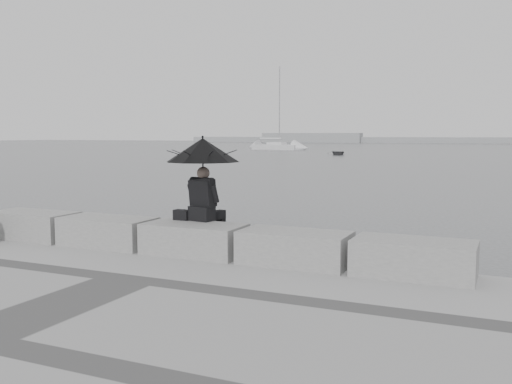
% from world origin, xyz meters
% --- Properties ---
extents(ground, '(360.00, 360.00, 0.00)m').
position_xyz_m(ground, '(0.00, 0.00, 0.00)').
color(ground, '#424447').
rests_on(ground, ground).
extents(stone_block_far_left, '(1.60, 0.80, 0.50)m').
position_xyz_m(stone_block_far_left, '(-3.40, -0.45, 0.75)').
color(stone_block_far_left, slate).
rests_on(stone_block_far_left, promenade).
extents(stone_block_left, '(1.60, 0.80, 0.50)m').
position_xyz_m(stone_block_left, '(-1.70, -0.45, 0.75)').
color(stone_block_left, slate).
rests_on(stone_block_left, promenade).
extents(stone_block_centre, '(1.60, 0.80, 0.50)m').
position_xyz_m(stone_block_centre, '(0.00, -0.45, 0.75)').
color(stone_block_centre, slate).
rests_on(stone_block_centre, promenade).
extents(stone_block_right, '(1.60, 0.80, 0.50)m').
position_xyz_m(stone_block_right, '(1.70, -0.45, 0.75)').
color(stone_block_right, slate).
rests_on(stone_block_right, promenade).
extents(stone_block_far_right, '(1.60, 0.80, 0.50)m').
position_xyz_m(stone_block_far_right, '(3.40, -0.45, 0.75)').
color(stone_block_far_right, slate).
rests_on(stone_block_far_right, promenade).
extents(seated_person, '(1.21, 1.21, 1.39)m').
position_xyz_m(seated_person, '(-0.05, -0.06, 2.01)').
color(seated_person, black).
rests_on(seated_person, stone_block_centre).
extents(bag, '(0.26, 0.15, 0.17)m').
position_xyz_m(bag, '(-0.40, -0.17, 1.08)').
color(bag, black).
rests_on(bag, stone_block_centre).
extents(distant_landmass, '(180.00, 8.00, 2.80)m').
position_xyz_m(distant_landmass, '(-8.14, 154.51, 0.90)').
color(distant_landmass, gray).
rests_on(distant_landmass, ground).
extents(sailboat_left, '(8.19, 3.84, 12.90)m').
position_xyz_m(sailboat_left, '(-29.20, 74.40, 0.52)').
color(sailboat_left, silver).
rests_on(sailboat_left, ground).
extents(dinghy, '(3.52, 2.72, 0.55)m').
position_xyz_m(dinghy, '(-14.22, 56.80, 0.27)').
color(dinghy, slate).
rests_on(dinghy, ground).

